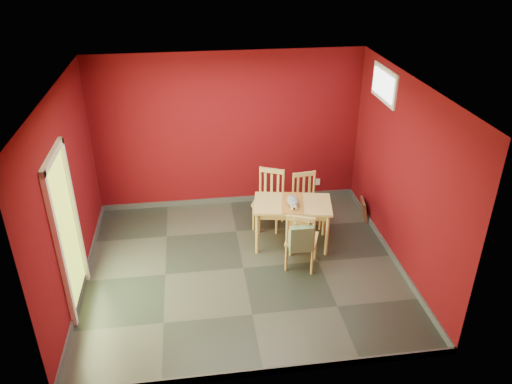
{
  "coord_description": "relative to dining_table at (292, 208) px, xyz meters",
  "views": [
    {
      "loc": [
        -0.63,
        -5.87,
        4.39
      ],
      "look_at": [
        0.25,
        0.45,
        1.0
      ],
      "focal_mm": 35.0,
      "sensor_mm": 36.0,
      "label": 1
    }
  ],
  "objects": [
    {
      "name": "picture_frame",
      "position": [
        1.37,
        0.58,
        -0.46
      ],
      "size": [
        0.17,
        0.36,
        0.35
      ],
      "color": "#593021",
      "rests_on": "ground"
    },
    {
      "name": "doorway",
      "position": [
        -3.05,
        -0.94,
        0.49
      ],
      "size": [
        0.06,
        1.01,
        2.13
      ],
      "color": "#B7D838",
      "rests_on": "ground"
    },
    {
      "name": "table_runner",
      "position": [
        -0.0,
        -0.11,
        0.04
      ],
      "size": [
        0.44,
        0.73,
        0.34
      ],
      "color": "#A16929",
      "rests_on": "dining_table"
    },
    {
      "name": "cat",
      "position": [
        -0.01,
        -0.06,
        0.18
      ],
      "size": [
        0.36,
        0.41,
        0.18
      ],
      "primitive_type": null,
      "rotation": [
        0.0,
        0.0,
        -0.61
      ],
      "color": "slate",
      "rests_on": "table_runner"
    },
    {
      "name": "outlet_plate",
      "position": [
        0.78,
        1.45,
        -0.33
      ],
      "size": [
        0.08,
        0.02,
        0.12
      ],
      "primitive_type": "cube",
      "color": "silver",
      "rests_on": "room_shell"
    },
    {
      "name": "room_shell",
      "position": [
        -0.82,
        -0.54,
        -0.58
      ],
      "size": [
        4.5,
        4.5,
        4.5
      ],
      "color": "#5D090F",
      "rests_on": "ground"
    },
    {
      "name": "chair_far_right",
      "position": [
        0.34,
        0.54,
        -0.17
      ],
      "size": [
        0.47,
        0.47,
        0.9
      ],
      "color": "tan",
      "rests_on": "ground"
    },
    {
      "name": "window",
      "position": [
        1.41,
        0.46,
        1.72
      ],
      "size": [
        0.05,
        0.9,
        0.5
      ],
      "color": "white",
      "rests_on": "room_shell"
    },
    {
      "name": "ground",
      "position": [
        -0.82,
        -0.54,
        -0.63
      ],
      "size": [
        4.5,
        4.5,
        0.0
      ],
      "primitive_type": "plane",
      "color": "#2D342D",
      "rests_on": "ground"
    },
    {
      "name": "tote_bag",
      "position": [
        -0.04,
        -0.82,
        -0.02
      ],
      "size": [
        0.33,
        0.19,
        0.45
      ],
      "color": "#618759",
      "rests_on": "chair_near"
    },
    {
      "name": "chair_near",
      "position": [
        0.01,
        -0.61,
        -0.16
      ],
      "size": [
        0.56,
        0.56,
        0.93
      ],
      "color": "tan",
      "rests_on": "ground"
    },
    {
      "name": "dining_table",
      "position": [
        0.0,
        0.0,
        0.0
      ],
      "size": [
        1.26,
        0.88,
        0.72
      ],
      "color": "tan",
      "rests_on": "ground"
    },
    {
      "name": "chair_far_left",
      "position": [
        -0.25,
        0.61,
        -0.14
      ],
      "size": [
        0.6,
        0.6,
        0.97
      ],
      "color": "tan",
      "rests_on": "ground"
    }
  ]
}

